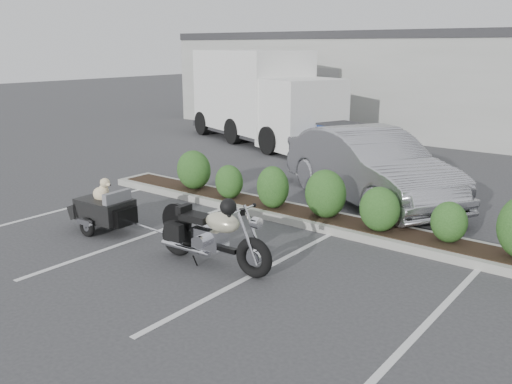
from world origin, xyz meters
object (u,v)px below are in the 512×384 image
Objects in this scene: dumpster at (339,140)px; motorcycle at (212,236)px; pet_trailer at (105,208)px; sedan at (369,166)px; delivery_truck at (262,99)px.

motorcycle is at bearing -54.73° from dumpster.
motorcycle reaches higher than dumpster.
pet_trailer is at bearing 176.95° from motorcycle.
pet_trailer is 0.90× the size of dumpster.
dumpster is (-2.72, 8.88, 0.06)m from motorcycle.
sedan is 8.34m from delivery_truck.
pet_trailer is (-2.78, 0.02, -0.06)m from motorcycle.
sedan is 2.52× the size of dumpster.
delivery_truck is (-3.69, 9.83, 1.13)m from pet_trailer.
dumpster reaches higher than pet_trailer.
dumpster is 0.26× the size of delivery_truck.
sedan is (3.03, 4.95, 0.37)m from pet_trailer.
pet_trailer is at bearing -72.17° from dumpster.
sedan reaches higher than dumpster.
motorcycle is at bearing -153.15° from sedan.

